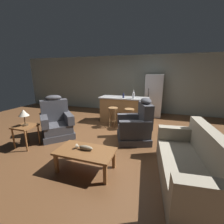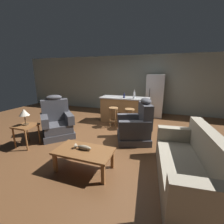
{
  "view_description": "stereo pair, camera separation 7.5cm",
  "coord_description": "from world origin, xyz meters",
  "px_view_note": "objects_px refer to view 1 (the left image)",
  "views": [
    {
      "loc": [
        1.29,
        -4.01,
        1.84
      ],
      "look_at": [
        0.01,
        -0.1,
        0.75
      ],
      "focal_mm": 24.0,
      "sensor_mm": 36.0,
      "label": 1
    },
    {
      "loc": [
        1.36,
        -3.99,
        1.84
      ],
      "look_at": [
        0.01,
        -0.1,
        0.75
      ],
      "focal_mm": 24.0,
      "sensor_mm": 36.0,
      "label": 2
    }
  ],
  "objects_px": {
    "end_table": "(25,129)",
    "refrigerator": "(154,96)",
    "recliner_near_lamp": "(57,122)",
    "kitchen_island": "(124,110)",
    "bottle_tall_green": "(123,96)",
    "couch": "(192,166)",
    "bar_stool_right": "(129,115)",
    "bottle_short_amber": "(133,95)",
    "bar_stool_left": "(113,113)",
    "table_lamp": "(24,114)",
    "recliner_near_island": "(137,126)",
    "fish_figurine": "(84,148)",
    "coffee_table": "(85,153)"
  },
  "relations": [
    {
      "from": "end_table",
      "to": "refrigerator",
      "type": "bearing_deg",
      "value": 53.75
    },
    {
      "from": "coffee_table",
      "to": "bottle_short_amber",
      "type": "distance_m",
      "value": 3.03
    },
    {
      "from": "bar_stool_left",
      "to": "bottle_tall_green",
      "type": "height_order",
      "value": "bottle_tall_green"
    },
    {
      "from": "fish_figurine",
      "to": "recliner_near_island",
      "type": "relative_size",
      "value": 0.28
    },
    {
      "from": "recliner_near_lamp",
      "to": "end_table",
      "type": "xyz_separation_m",
      "value": [
        -0.31,
        -0.79,
        0.04
      ]
    },
    {
      "from": "couch",
      "to": "bottle_short_amber",
      "type": "relative_size",
      "value": 6.39
    },
    {
      "from": "bar_stool_left",
      "to": "kitchen_island",
      "type": "bearing_deg",
      "value": 70.11
    },
    {
      "from": "bar_stool_right",
      "to": "bottle_short_amber",
      "type": "xyz_separation_m",
      "value": [
        0.04,
        0.45,
        0.6
      ]
    },
    {
      "from": "fish_figurine",
      "to": "bottle_short_amber",
      "type": "xyz_separation_m",
      "value": [
        0.39,
        2.91,
        0.6
      ]
    },
    {
      "from": "coffee_table",
      "to": "couch",
      "type": "relative_size",
      "value": 0.56
    },
    {
      "from": "fish_figurine",
      "to": "kitchen_island",
      "type": "xyz_separation_m",
      "value": [
        0.01,
        3.09,
        0.02
      ]
    },
    {
      "from": "table_lamp",
      "to": "recliner_near_island",
      "type": "bearing_deg",
      "value": 24.7
    },
    {
      "from": "recliner_near_lamp",
      "to": "kitchen_island",
      "type": "bearing_deg",
      "value": 95.3
    },
    {
      "from": "bottle_tall_green",
      "to": "bottle_short_amber",
      "type": "bearing_deg",
      "value": -5.29
    },
    {
      "from": "refrigerator",
      "to": "bottle_tall_green",
      "type": "xyz_separation_m",
      "value": [
        -0.99,
        -1.35,
        0.15
      ]
    },
    {
      "from": "kitchen_island",
      "to": "bottle_tall_green",
      "type": "bearing_deg",
      "value": -85.75
    },
    {
      "from": "table_lamp",
      "to": "bar_stool_right",
      "type": "height_order",
      "value": "table_lamp"
    },
    {
      "from": "recliner_near_island",
      "to": "bar_stool_left",
      "type": "xyz_separation_m",
      "value": [
        -0.96,
        0.87,
        0.05
      ]
    },
    {
      "from": "kitchen_island",
      "to": "bar_stool_left",
      "type": "xyz_separation_m",
      "value": [
        -0.23,
        -0.63,
        -0.01
      ]
    },
    {
      "from": "recliner_near_lamp",
      "to": "bar_stool_left",
      "type": "height_order",
      "value": "recliner_near_lamp"
    },
    {
      "from": "kitchen_island",
      "to": "bar_stool_left",
      "type": "distance_m",
      "value": 0.67
    },
    {
      "from": "fish_figurine",
      "to": "recliner_near_lamp",
      "type": "distance_m",
      "value": 1.94
    },
    {
      "from": "end_table",
      "to": "table_lamp",
      "type": "bearing_deg",
      "value": 60.83
    },
    {
      "from": "recliner_near_lamp",
      "to": "end_table",
      "type": "relative_size",
      "value": 2.14
    },
    {
      "from": "couch",
      "to": "end_table",
      "type": "bearing_deg",
      "value": -8.77
    },
    {
      "from": "couch",
      "to": "bottle_tall_green",
      "type": "xyz_separation_m",
      "value": [
        -1.87,
        2.73,
        0.69
      ]
    },
    {
      "from": "end_table",
      "to": "kitchen_island",
      "type": "relative_size",
      "value": 0.31
    },
    {
      "from": "recliner_near_lamp",
      "to": "end_table",
      "type": "bearing_deg",
      "value": -66.79
    },
    {
      "from": "bottle_tall_green",
      "to": "refrigerator",
      "type": "bearing_deg",
      "value": 53.82
    },
    {
      "from": "end_table",
      "to": "bar_stool_right",
      "type": "height_order",
      "value": "bar_stool_right"
    },
    {
      "from": "recliner_near_lamp",
      "to": "kitchen_island",
      "type": "xyz_separation_m",
      "value": [
        1.56,
        1.91,
        0.06
      ]
    },
    {
      "from": "coffee_table",
      "to": "couch",
      "type": "xyz_separation_m",
      "value": [
        1.86,
        0.22,
        -0.02
      ]
    },
    {
      "from": "coffee_table",
      "to": "refrigerator",
      "type": "bearing_deg",
      "value": 77.2
    },
    {
      "from": "recliner_near_island",
      "to": "bottle_tall_green",
      "type": "height_order",
      "value": "recliner_near_island"
    },
    {
      "from": "recliner_near_lamp",
      "to": "table_lamp",
      "type": "height_order",
      "value": "recliner_near_lamp"
    },
    {
      "from": "recliner_near_island",
      "to": "table_lamp",
      "type": "distance_m",
      "value": 2.88
    },
    {
      "from": "kitchen_island",
      "to": "bar_stool_right",
      "type": "distance_m",
      "value": 0.71
    },
    {
      "from": "bar_stool_right",
      "to": "refrigerator",
      "type": "bearing_deg",
      "value": 70.14
    },
    {
      "from": "fish_figurine",
      "to": "bottle_short_amber",
      "type": "bearing_deg",
      "value": 82.39
    },
    {
      "from": "bar_stool_left",
      "to": "bottle_short_amber",
      "type": "relative_size",
      "value": 2.2
    },
    {
      "from": "refrigerator",
      "to": "couch",
      "type": "bearing_deg",
      "value": -77.84
    },
    {
      "from": "fish_figurine",
      "to": "table_lamp",
      "type": "distance_m",
      "value": 1.93
    },
    {
      "from": "bar_stool_right",
      "to": "bottle_short_amber",
      "type": "bearing_deg",
      "value": 84.65
    },
    {
      "from": "couch",
      "to": "end_table",
      "type": "height_order",
      "value": "couch"
    },
    {
      "from": "end_table",
      "to": "bar_stool_right",
      "type": "bearing_deg",
      "value": 43.3
    },
    {
      "from": "end_table",
      "to": "couch",
      "type": "bearing_deg",
      "value": -2.72
    },
    {
      "from": "coffee_table",
      "to": "kitchen_island",
      "type": "distance_m",
      "value": 3.11
    },
    {
      "from": "fish_figurine",
      "to": "recliner_near_island",
      "type": "xyz_separation_m",
      "value": [
        0.74,
        1.59,
        -0.04
      ]
    },
    {
      "from": "couch",
      "to": "refrigerator",
      "type": "relative_size",
      "value": 1.12
    },
    {
      "from": "bar_stool_right",
      "to": "end_table",
      "type": "bearing_deg",
      "value": -136.7
    }
  ]
}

